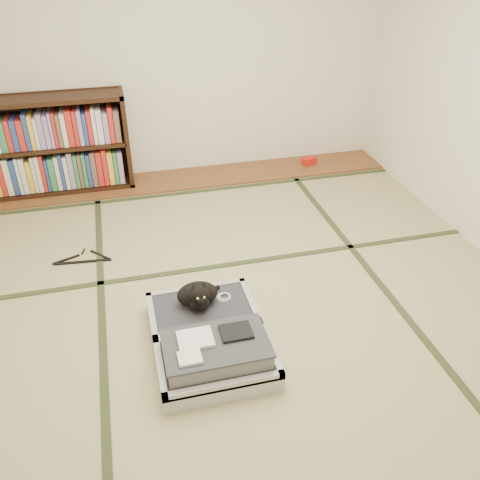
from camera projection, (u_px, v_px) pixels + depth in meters
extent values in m
plane|color=tan|center=(245.00, 296.00, 3.63)|extent=(4.50, 4.50, 0.00)
cube|color=brown|center=(196.00, 178.00, 5.26)|extent=(4.00, 0.50, 0.02)
cube|color=red|center=(309.00, 161.00, 5.52)|extent=(0.17, 0.14, 0.07)
plane|color=silver|center=(186.00, 53.00, 4.83)|extent=(4.00, 0.00, 4.00)
cube|color=#2D381E|center=(102.00, 318.00, 3.42)|extent=(0.05, 4.50, 0.01)
cube|color=#2D381E|center=(373.00, 275.00, 3.83)|extent=(0.05, 4.50, 0.01)
cube|color=#2D381E|center=(232.00, 264.00, 3.95)|extent=(4.00, 0.05, 0.01)
cube|color=#2D381E|center=(202.00, 191.00, 5.02)|extent=(4.00, 0.05, 0.01)
cube|color=black|center=(127.00, 139.00, 4.94)|extent=(0.04, 0.33, 0.94)
cube|color=black|center=(59.00, 188.00, 5.02)|extent=(1.46, 0.33, 0.04)
cube|color=black|center=(40.00, 99.00, 4.55)|extent=(1.46, 0.33, 0.04)
cube|color=black|center=(50.00, 146.00, 4.79)|extent=(1.40, 0.33, 0.03)
cube|color=black|center=(51.00, 140.00, 4.92)|extent=(1.46, 0.02, 0.94)
cube|color=gray|center=(55.00, 168.00, 4.89)|extent=(1.32, 0.23, 0.40)
cube|color=gray|center=(46.00, 127.00, 4.67)|extent=(1.32, 0.23, 0.36)
cube|color=#AFB0B4|center=(217.00, 366.00, 2.98)|extent=(0.69, 0.46, 0.12)
cube|color=#2F2F36|center=(217.00, 362.00, 2.96)|extent=(0.62, 0.39, 0.09)
cube|color=#AFB0B4|center=(225.00, 386.00, 2.77)|extent=(0.69, 0.04, 0.05)
cube|color=#AFB0B4|center=(209.00, 334.00, 3.12)|extent=(0.69, 0.04, 0.05)
cube|color=#AFB0B4|center=(160.00, 369.00, 2.88)|extent=(0.04, 0.46, 0.05)
cube|color=#AFB0B4|center=(270.00, 349.00, 3.01)|extent=(0.04, 0.46, 0.05)
cube|color=#AFB0B4|center=(202.00, 316.00, 3.35)|extent=(0.69, 0.46, 0.12)
cube|color=#2F2F36|center=(202.00, 313.00, 3.34)|extent=(0.62, 0.39, 0.09)
cube|color=#AFB0B4|center=(208.00, 330.00, 3.15)|extent=(0.69, 0.04, 0.05)
cube|color=#AFB0B4|center=(196.00, 289.00, 3.49)|extent=(0.69, 0.04, 0.05)
cube|color=#AFB0B4|center=(152.00, 317.00, 3.25)|extent=(0.04, 0.46, 0.05)
cube|color=#AFB0B4|center=(250.00, 301.00, 3.39)|extent=(0.04, 0.46, 0.05)
cylinder|color=black|center=(209.00, 331.00, 3.13)|extent=(0.62, 0.02, 0.02)
cube|color=gray|center=(216.00, 352.00, 2.92)|extent=(0.59, 0.36, 0.12)
cube|color=#3E3F46|center=(216.00, 343.00, 2.88)|extent=(0.61, 0.38, 0.01)
cube|color=silver|center=(195.00, 339.00, 2.88)|extent=(0.20, 0.17, 0.02)
cube|color=black|center=(236.00, 332.00, 2.93)|extent=(0.18, 0.15, 0.02)
cube|color=silver|center=(190.00, 358.00, 2.76)|extent=(0.13, 0.11, 0.02)
cube|color=white|center=(189.00, 402.00, 2.75)|extent=(0.06, 0.01, 0.04)
cube|color=white|center=(209.00, 399.00, 2.78)|extent=(0.05, 0.01, 0.03)
cube|color=orange|center=(265.00, 386.00, 2.84)|extent=(0.05, 0.01, 0.03)
cube|color=#197F33|center=(254.00, 386.00, 2.82)|extent=(0.04, 0.01, 0.03)
ellipsoid|color=black|center=(197.00, 294.00, 3.30)|extent=(0.27, 0.17, 0.17)
ellipsoid|color=black|center=(200.00, 304.00, 3.25)|extent=(0.13, 0.10, 0.10)
ellipsoid|color=black|center=(200.00, 294.00, 3.17)|extent=(0.11, 0.10, 0.11)
sphere|color=black|center=(201.00, 301.00, 3.14)|extent=(0.05, 0.05, 0.05)
cone|color=black|center=(194.00, 286.00, 3.15)|extent=(0.04, 0.05, 0.05)
cone|color=black|center=(204.00, 284.00, 3.17)|extent=(0.04, 0.05, 0.05)
sphere|color=#A5BF33|center=(198.00, 298.00, 3.13)|extent=(0.02, 0.02, 0.02)
sphere|color=#A5BF33|center=(204.00, 297.00, 3.13)|extent=(0.02, 0.02, 0.02)
cylinder|color=black|center=(209.00, 292.00, 3.42)|extent=(0.16, 0.10, 0.03)
torus|color=white|center=(224.00, 297.00, 3.40)|extent=(0.10, 0.10, 0.01)
torus|color=white|center=(225.00, 296.00, 3.39)|extent=(0.08, 0.08, 0.01)
cube|color=black|center=(83.00, 262.00, 3.97)|extent=(0.44, 0.06, 0.01)
cube|color=black|center=(66.00, 260.00, 4.00)|extent=(0.21, 0.09, 0.01)
cube|color=black|center=(100.00, 255.00, 4.05)|extent=(0.16, 0.17, 0.01)
cylinder|color=black|center=(83.00, 251.00, 4.10)|extent=(0.03, 0.08, 0.01)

